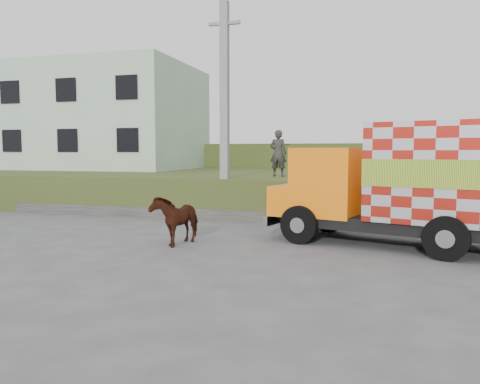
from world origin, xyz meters
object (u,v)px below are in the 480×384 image
(cargo_truck, at_px, (422,185))
(cow, at_px, (176,219))
(pedestrian, at_px, (278,153))
(utility_pole, at_px, (225,110))

(cargo_truck, xyz_separation_m, cow, (-6.40, -1.15, -0.99))
(cargo_truck, relative_size, cow, 4.72)
(pedestrian, bearing_deg, utility_pole, 54.81)
(utility_pole, distance_m, cargo_truck, 8.00)
(cargo_truck, bearing_deg, cow, -153.16)
(cargo_truck, bearing_deg, pedestrian, 146.35)
(cow, bearing_deg, utility_pole, 101.72)
(utility_pole, bearing_deg, cow, -87.74)
(cow, bearing_deg, pedestrian, 88.23)
(utility_pole, relative_size, cow, 4.94)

